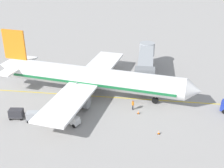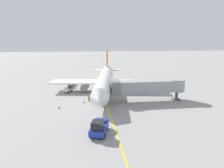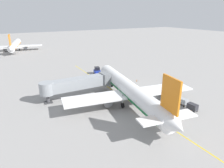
# 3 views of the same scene
# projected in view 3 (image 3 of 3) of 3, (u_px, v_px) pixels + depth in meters

# --- Properties ---
(ground_plane) EXTENTS (400.00, 400.00, 0.00)m
(ground_plane) POSITION_uv_depth(u_px,v_px,m) (133.00, 103.00, 45.63)
(ground_plane) COLOR gray
(gate_lead_in_line) EXTENTS (0.24, 80.00, 0.01)m
(gate_lead_in_line) POSITION_uv_depth(u_px,v_px,m) (133.00, 103.00, 45.63)
(gate_lead_in_line) COLOR gold
(gate_lead_in_line) RESTS_ON ground
(parked_airliner) EXTENTS (30.45, 37.26, 10.63)m
(parked_airliner) POSITION_uv_depth(u_px,v_px,m) (129.00, 90.00, 44.82)
(parked_airliner) COLOR white
(parked_airliner) RESTS_ON ground
(jet_bridge) EXTENTS (17.57, 3.50, 4.98)m
(jet_bridge) POSITION_uv_depth(u_px,v_px,m) (77.00, 84.00, 48.18)
(jet_bridge) COLOR #93999E
(jet_bridge) RESTS_ON ground
(pushback_tractor) EXTENTS (3.35, 4.84, 2.40)m
(pushback_tractor) POSITION_uv_depth(u_px,v_px,m) (97.00, 71.00, 66.81)
(pushback_tractor) COLOR #1E339E
(pushback_tractor) RESTS_ON ground
(baggage_tug_lead) EXTENTS (2.26, 2.77, 1.62)m
(baggage_tug_lead) POSITION_uv_depth(u_px,v_px,m) (164.00, 93.00, 49.52)
(baggage_tug_lead) COLOR silver
(baggage_tug_lead) RESTS_ON ground
(baggage_cart_front) EXTENTS (1.52, 2.96, 1.58)m
(baggage_cart_front) POSITION_uv_depth(u_px,v_px,m) (183.00, 101.00, 44.52)
(baggage_cart_front) COLOR #4C4C51
(baggage_cart_front) RESTS_ON ground
(baggage_cart_second_in_train) EXTENTS (1.52, 2.96, 1.58)m
(baggage_cart_second_in_train) POSITION_uv_depth(u_px,v_px,m) (192.00, 107.00, 41.91)
(baggage_cart_second_in_train) COLOR #4C4C51
(baggage_cart_second_in_train) RESTS_ON ground
(ground_crew_wing_walker) EXTENTS (0.70, 0.37, 1.69)m
(ground_crew_wing_walker) POSITION_uv_depth(u_px,v_px,m) (127.00, 86.00, 53.97)
(ground_crew_wing_walker) COLOR #232328
(ground_crew_wing_walker) RESTS_ON ground
(safety_cone_nose_left) EXTENTS (0.36, 0.36, 0.59)m
(safety_cone_nose_left) POSITION_uv_depth(u_px,v_px,m) (137.00, 80.00, 60.49)
(safety_cone_nose_left) COLOR black
(safety_cone_nose_left) RESTS_ON ground
(safety_cone_nose_right) EXTENTS (0.36, 0.36, 0.59)m
(safety_cone_nose_right) POSITION_uv_depth(u_px,v_px,m) (128.00, 86.00, 55.54)
(safety_cone_nose_right) COLOR black
(safety_cone_nose_right) RESTS_ON ground
(distant_taxiing_airliner) EXTENTS (28.92, 35.31, 10.10)m
(distant_taxiing_airliner) POSITION_uv_depth(u_px,v_px,m) (15.00, 45.00, 109.39)
(distant_taxiing_airliner) COLOR white
(distant_taxiing_airliner) RESTS_ON ground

